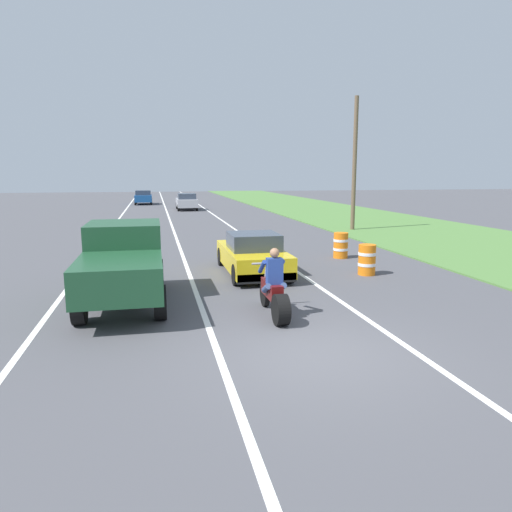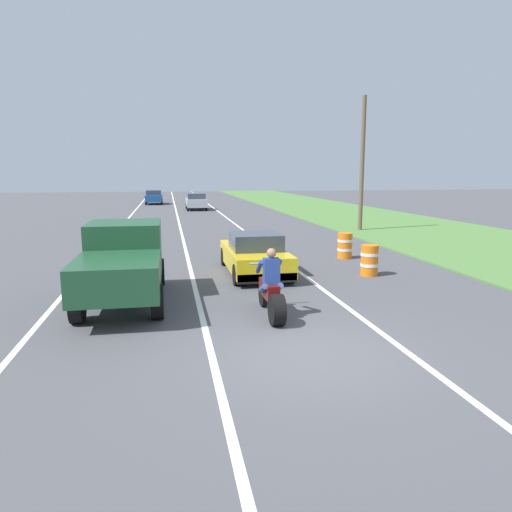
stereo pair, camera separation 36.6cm
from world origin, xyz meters
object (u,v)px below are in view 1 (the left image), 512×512
(motorcycle_with_rider, at_px, (274,292))
(construction_barrel_nearest, at_px, (367,260))
(sports_car_yellow, at_px, (253,255))
(construction_barrel_mid, at_px, (341,245))
(distant_car_far_ahead, at_px, (187,201))
(pickup_truck_left_lane_dark_green, at_px, (123,261))
(distant_car_further_ahead, at_px, (143,197))

(motorcycle_with_rider, relative_size, construction_barrel_nearest, 2.21)
(sports_car_yellow, relative_size, construction_barrel_mid, 4.30)
(construction_barrel_nearest, relative_size, distant_car_far_ahead, 0.25)
(pickup_truck_left_lane_dark_green, bearing_deg, sports_car_yellow, 35.78)
(construction_barrel_mid, relative_size, distant_car_far_ahead, 0.25)
(construction_barrel_mid, bearing_deg, pickup_truck_left_lane_dark_green, -147.54)
(motorcycle_with_rider, distance_m, sports_car_yellow, 4.86)
(sports_car_yellow, distance_m, pickup_truck_left_lane_dark_green, 4.89)
(pickup_truck_left_lane_dark_green, bearing_deg, distant_car_further_ahead, 90.39)
(pickup_truck_left_lane_dark_green, bearing_deg, construction_barrel_nearest, 14.13)
(motorcycle_with_rider, xyz_separation_m, sports_car_yellow, (0.50, 4.83, 0.04))
(sports_car_yellow, height_order, pickup_truck_left_lane_dark_green, pickup_truck_left_lane_dark_green)
(construction_barrel_mid, distance_m, distant_car_further_ahead, 36.20)
(distant_car_far_ahead, relative_size, distant_car_further_ahead, 1.00)
(motorcycle_with_rider, distance_m, pickup_truck_left_lane_dark_green, 4.01)
(construction_barrel_nearest, bearing_deg, construction_barrel_mid, 83.45)
(sports_car_yellow, height_order, distant_car_further_ahead, distant_car_further_ahead)
(construction_barrel_nearest, bearing_deg, motorcycle_with_rider, -136.59)
(motorcycle_with_rider, bearing_deg, sports_car_yellow, 84.12)
(motorcycle_with_rider, xyz_separation_m, construction_barrel_mid, (4.47, 7.03, -0.09))
(motorcycle_with_rider, relative_size, distant_car_far_ahead, 0.55)
(motorcycle_with_rider, distance_m, construction_barrel_mid, 8.33)
(motorcycle_with_rider, xyz_separation_m, distant_car_further_ahead, (-3.72, 42.29, 0.18))
(construction_barrel_mid, height_order, distant_car_further_ahead, distant_car_further_ahead)
(pickup_truck_left_lane_dark_green, distance_m, distant_car_further_ahead, 40.30)
(construction_barrel_mid, bearing_deg, distant_car_further_ahead, 103.09)
(motorcycle_with_rider, relative_size, pickup_truck_left_lane_dark_green, 0.46)
(sports_car_yellow, height_order, construction_barrel_nearest, sports_car_yellow)
(sports_car_yellow, xyz_separation_m, construction_barrel_mid, (3.98, 2.19, -0.13))
(distant_car_further_ahead, bearing_deg, construction_barrel_nearest, -78.47)
(sports_car_yellow, bearing_deg, distant_car_far_ahead, 90.46)
(distant_car_far_ahead, bearing_deg, distant_car_further_ahead, 113.97)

